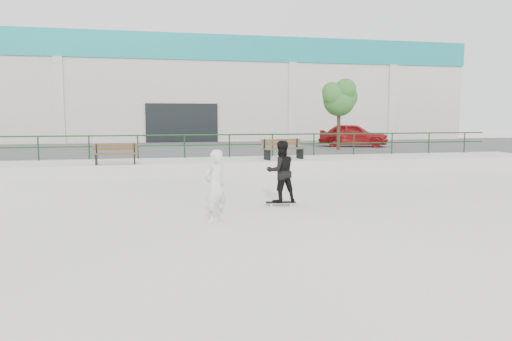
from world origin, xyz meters
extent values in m
plane|color=#B3B0A3|center=(0.00, 0.00, 0.00)|extent=(120.00, 120.00, 0.00)
cube|color=beige|center=(0.00, 9.50, 0.25)|extent=(30.00, 3.00, 0.50)
cube|color=#3F3F3F|center=(0.00, 18.00, 0.25)|extent=(60.00, 14.00, 0.50)
cylinder|color=#163C1B|center=(0.00, 10.80, 1.50)|extent=(28.00, 0.06, 0.06)
cylinder|color=#163C1B|center=(0.00, 10.80, 1.05)|extent=(28.00, 0.05, 0.05)
cylinder|color=#163C1B|center=(-7.00, 10.80, 1.00)|extent=(0.06, 0.06, 1.00)
cylinder|color=#163C1B|center=(-5.00, 10.80, 1.00)|extent=(0.06, 0.06, 1.00)
cylinder|color=#163C1B|center=(-3.00, 10.80, 1.00)|extent=(0.06, 0.06, 1.00)
cylinder|color=#163C1B|center=(-1.00, 10.80, 1.00)|extent=(0.06, 0.06, 1.00)
cylinder|color=#163C1B|center=(1.00, 10.80, 1.00)|extent=(0.06, 0.06, 1.00)
cylinder|color=#163C1B|center=(3.00, 10.80, 1.00)|extent=(0.06, 0.06, 1.00)
cylinder|color=#163C1B|center=(5.00, 10.80, 1.00)|extent=(0.06, 0.06, 1.00)
cylinder|color=#163C1B|center=(7.00, 10.80, 1.00)|extent=(0.06, 0.06, 1.00)
cylinder|color=#163C1B|center=(9.00, 10.80, 1.00)|extent=(0.06, 0.06, 1.00)
cylinder|color=#163C1B|center=(11.00, 10.80, 1.00)|extent=(0.06, 0.06, 1.00)
cylinder|color=#163C1B|center=(13.00, 10.80, 1.00)|extent=(0.06, 0.06, 1.00)
cube|color=#B8B2A5|center=(0.00, 32.00, 4.00)|extent=(44.00, 16.00, 8.00)
cube|color=teal|center=(0.00, 32.00, 7.10)|extent=(44.20, 16.20, 1.80)
cube|color=black|center=(0.00, 23.95, 1.60)|extent=(5.00, 0.15, 3.20)
cube|color=#B8B2A5|center=(-8.00, 23.90, 3.10)|extent=(0.60, 0.25, 6.20)
cube|color=#B8B2A5|center=(8.00, 23.90, 3.10)|extent=(0.60, 0.25, 6.20)
cube|color=#B8B2A5|center=(16.00, 23.90, 3.10)|extent=(0.60, 0.25, 6.20)
cube|color=#4D2F1A|center=(-3.83, 8.23, 0.90)|extent=(1.68, 0.12, 0.04)
cube|color=#4D2F1A|center=(-3.83, 8.40, 0.90)|extent=(1.68, 0.12, 0.04)
cube|color=#4D2F1A|center=(-3.83, 8.57, 0.90)|extent=(1.68, 0.12, 0.04)
cube|color=#4D2F1A|center=(-3.83, 8.64, 1.08)|extent=(1.68, 0.05, 0.09)
cube|color=#4D2F1A|center=(-3.83, 8.64, 1.21)|extent=(1.68, 0.05, 0.09)
cube|color=black|center=(-4.53, 8.40, 0.70)|extent=(0.06, 0.47, 0.39)
cube|color=black|center=(-4.53, 8.64, 1.08)|extent=(0.06, 0.05, 0.39)
cube|color=black|center=(-3.13, 8.40, 0.70)|extent=(0.06, 0.47, 0.39)
cube|color=black|center=(-3.13, 8.65, 1.08)|extent=(0.06, 0.05, 0.39)
cube|color=#4D2F1A|center=(3.07, 8.88, 0.95)|extent=(1.88, 0.52, 0.04)
cube|color=#4D2F1A|center=(3.03, 9.07, 0.95)|extent=(1.88, 0.52, 0.04)
cube|color=#4D2F1A|center=(2.99, 9.25, 0.95)|extent=(1.88, 0.52, 0.04)
cube|color=#4D2F1A|center=(2.98, 9.34, 1.15)|extent=(1.86, 0.43, 0.11)
cube|color=#4D2F1A|center=(2.98, 9.34, 1.30)|extent=(1.86, 0.43, 0.11)
cube|color=black|center=(2.26, 8.91, 0.72)|extent=(0.17, 0.53, 0.44)
cube|color=black|center=(2.21, 9.17, 1.15)|extent=(0.07, 0.06, 0.44)
cube|color=black|center=(3.80, 9.23, 0.72)|extent=(0.17, 0.53, 0.44)
cube|color=black|center=(3.75, 9.50, 1.15)|extent=(0.07, 0.06, 0.44)
cylinder|color=#423021|center=(7.60, 14.13, 1.64)|extent=(0.19, 0.19, 2.29)
sphere|color=#1F531E|center=(7.60, 14.13, 3.17)|extent=(1.72, 1.72, 1.72)
sphere|color=#1F531E|center=(8.08, 14.42, 3.36)|extent=(1.33, 1.33, 1.33)
sphere|color=#1F531E|center=(7.22, 13.94, 3.45)|extent=(1.24, 1.24, 1.24)
sphere|color=#1F531E|center=(7.79, 13.75, 3.74)|extent=(1.14, 1.14, 1.14)
sphere|color=#1F531E|center=(7.32, 14.51, 3.64)|extent=(1.05, 1.05, 1.05)
imported|color=maroon|center=(9.59, 16.65, 1.20)|extent=(4.41, 3.22, 1.40)
cube|color=black|center=(0.65, 1.22, 0.09)|extent=(0.80, 0.31, 0.02)
cube|color=brown|center=(0.65, 1.22, 0.07)|extent=(0.80, 0.31, 0.01)
cube|color=#A2A3A8|center=(0.39, 1.25, 0.04)|extent=(0.08, 0.17, 0.03)
cube|color=#A2A3A8|center=(0.91, 1.18, 0.04)|extent=(0.08, 0.17, 0.03)
cylinder|color=#F4E9CB|center=(0.38, 1.16, 0.03)|extent=(0.06, 0.03, 0.06)
cylinder|color=#F4E9CB|center=(0.41, 1.35, 0.03)|extent=(0.06, 0.03, 0.06)
cylinder|color=#F4E9CB|center=(0.89, 1.08, 0.03)|extent=(0.06, 0.03, 0.06)
cylinder|color=#F4E9CB|center=(0.92, 1.27, 0.03)|extent=(0.06, 0.03, 0.06)
imported|color=black|center=(0.65, 1.22, 0.90)|extent=(0.83, 0.68, 1.61)
imported|color=silver|center=(-1.33, -0.46, 0.80)|extent=(0.70, 0.64, 1.61)
camera|label=1|loc=(-2.92, -11.22, 2.34)|focal=35.00mm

